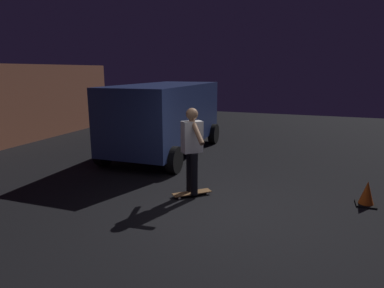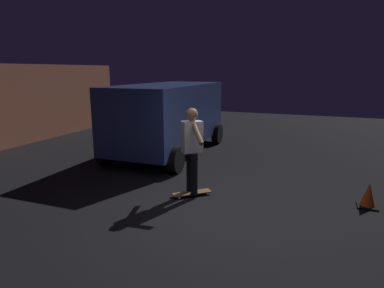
# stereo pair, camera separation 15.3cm
# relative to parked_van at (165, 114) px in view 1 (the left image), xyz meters

# --- Properties ---
(ground_plane) EXTENTS (28.00, 28.00, 0.00)m
(ground_plane) POSITION_rel_parked_van_xyz_m (-3.69, -2.71, -1.16)
(ground_plane) COLOR black
(parked_van) EXTENTS (4.63, 2.26, 2.03)m
(parked_van) POSITION_rel_parked_van_xyz_m (0.00, 0.00, 0.00)
(parked_van) COLOR navy
(parked_van) RESTS_ON ground_plane
(skateboard_ridden) EXTENTS (0.68, 0.71, 0.07)m
(skateboard_ridden) POSITION_rel_parked_van_xyz_m (-2.97, -1.91, -1.11)
(skateboard_ridden) COLOR olive
(skateboard_ridden) RESTS_ON ground_plane
(skater) EXTENTS (0.78, 0.74, 1.67)m
(skater) POSITION_rel_parked_van_xyz_m (-2.97, -1.91, -0.12)
(skater) COLOR black
(skater) RESTS_ON skateboard_ridden
(traffic_cone) EXTENTS (0.34, 0.34, 0.46)m
(traffic_cone) POSITION_rel_parked_van_xyz_m (-2.31, -5.08, -0.95)
(traffic_cone) COLOR black
(traffic_cone) RESTS_ON ground_plane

